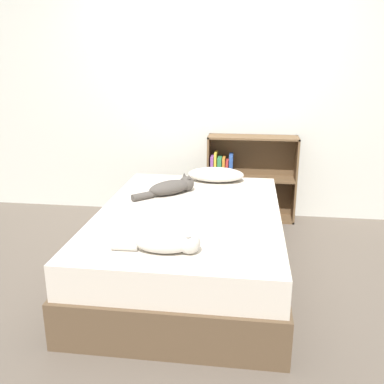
% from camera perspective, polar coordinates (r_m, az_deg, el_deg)
% --- Properties ---
extents(ground_plane, '(8.00, 8.00, 0.00)m').
position_cam_1_polar(ground_plane, '(3.46, -0.35, -10.97)').
color(ground_plane, brown).
extents(wall_back, '(8.00, 0.06, 2.50)m').
position_cam_1_polar(wall_back, '(4.56, 2.30, 12.44)').
color(wall_back, silver).
rests_on(wall_back, ground_plane).
extents(bed, '(1.40, 2.06, 0.54)m').
position_cam_1_polar(bed, '(3.34, -0.35, -6.94)').
color(bed, brown).
rests_on(bed, ground_plane).
extents(pillow, '(0.52, 0.31, 0.12)m').
position_cam_1_polar(pillow, '(4.01, 3.21, 2.35)').
color(pillow, beige).
rests_on(pillow, bed).
extents(cat_light, '(0.54, 0.18, 0.16)m').
position_cam_1_polar(cat_light, '(2.55, -3.24, -6.72)').
color(cat_light, beige).
rests_on(cat_light, bed).
extents(cat_dark, '(0.49, 0.46, 0.15)m').
position_cam_1_polar(cat_dark, '(3.63, -2.66, 0.68)').
color(cat_dark, '#47423D').
rests_on(cat_dark, bed).
extents(bookshelf, '(0.92, 0.26, 0.89)m').
position_cam_1_polar(bookshelf, '(4.54, 7.35, 2.18)').
color(bookshelf, brown).
rests_on(bookshelf, ground_plane).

